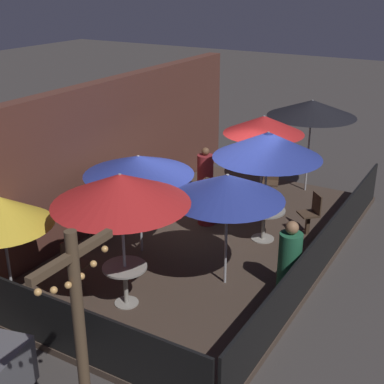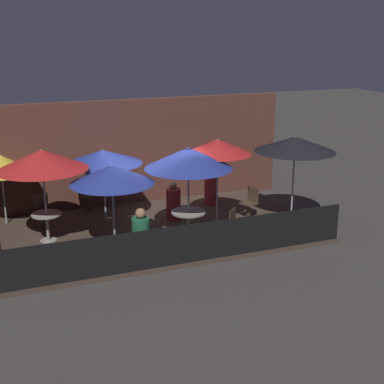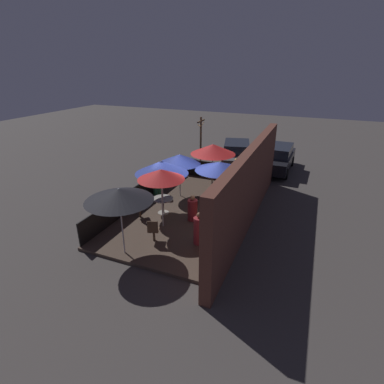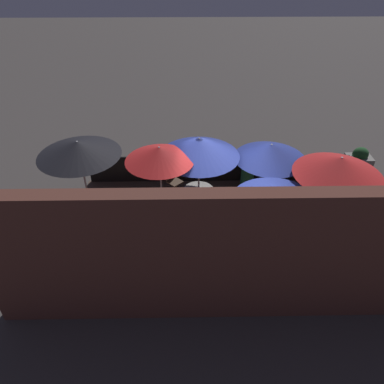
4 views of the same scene
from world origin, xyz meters
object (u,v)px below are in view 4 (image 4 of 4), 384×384
at_px(patio_umbrella_2, 159,154).
at_px(dining_table_0, 199,194).
at_px(patio_umbrella_5, 277,196).
at_px(patio_chair_0, 289,273).
at_px(patio_chair_1, 173,180).
at_px(patron_0, 197,228).
at_px(patio_umbrella_1, 340,166).
at_px(planter_box, 358,161).
at_px(patron_1, 248,170).
at_px(patron_2, 134,251).
at_px(dining_table_1, 326,215).
at_px(patio_umbrella_4, 271,151).
at_px(patio_chair_3, 340,246).
at_px(patio_umbrella_3, 78,148).
at_px(patio_chair_2, 121,212).
at_px(patio_umbrella_0, 199,147).

distance_m(patio_umbrella_2, dining_table_0, 2.07).
relative_size(patio_umbrella_5, patio_chair_0, 2.33).
bearing_deg(patio_chair_1, patio_umbrella_2, -55.90).
bearing_deg(patron_0, dining_table_0, -59.57).
height_order(patio_umbrella_1, planter_box, patio_umbrella_1).
height_order(patron_1, planter_box, patron_1).
bearing_deg(patron_1, patio_umbrella_1, -55.73).
height_order(patio_chair_0, patron_2, patron_2).
bearing_deg(dining_table_0, dining_table_1, 162.89).
height_order(patio_umbrella_2, planter_box, patio_umbrella_2).
bearing_deg(patio_chair_1, patio_umbrella_4, 31.90).
relative_size(patio_umbrella_4, planter_box, 2.23).
bearing_deg(planter_box, patron_0, 32.14).
bearing_deg(patio_umbrella_1, patio_umbrella_5, 27.36).
bearing_deg(patio_chair_1, dining_table_0, 0.00).
relative_size(patio_umbrella_5, patio_chair_3, 2.37).
xyz_separation_m(patio_umbrella_2, patio_umbrella_3, (2.19, -0.38, -0.02)).
relative_size(patron_1, patron_2, 1.08).
xyz_separation_m(patio_umbrella_5, dining_table_0, (1.79, -1.97, -1.34)).
bearing_deg(dining_table_1, patio_umbrella_3, -7.71).
bearing_deg(patio_umbrella_5, patio_chair_3, 171.68).
relative_size(patron_0, planter_box, 1.17).
height_order(dining_table_1, patio_chair_0, patio_chair_0).
bearing_deg(patio_umbrella_4, dining_table_1, 141.63).
relative_size(patio_umbrella_2, patio_chair_2, 2.71).
bearing_deg(patio_chair_1, patron_1, 55.41).
relative_size(patio_umbrella_3, planter_box, 2.52).
relative_size(patio_umbrella_1, patio_chair_2, 2.67).
height_order(patron_1, patron_2, patron_1).
bearing_deg(patio_umbrella_0, patio_umbrella_3, 2.91).
height_order(patio_umbrella_1, patron_2, patio_umbrella_1).
height_order(patio_umbrella_2, dining_table_0, patio_umbrella_2).
relative_size(patio_umbrella_3, patio_chair_3, 2.64).
bearing_deg(patron_2, planter_box, -53.28).
bearing_deg(planter_box, patio_chair_2, 20.45).
height_order(patio_umbrella_1, patio_umbrella_3, patio_umbrella_3).
height_order(patron_0, planter_box, patron_0).
bearing_deg(patio_umbrella_3, patio_umbrella_0, -177.09).
relative_size(patio_umbrella_4, patron_0, 1.90).
height_order(patio_chair_1, patron_2, patron_2).
bearing_deg(patio_umbrella_2, patio_chair_3, 159.82).
bearing_deg(patio_chair_2, patio_chair_0, -47.87).
relative_size(patio_umbrella_0, patio_chair_1, 2.57).
bearing_deg(patio_chair_0, patron_0, 88.37).
relative_size(patio_umbrella_2, dining_table_1, 3.19).
distance_m(patio_chair_0, patron_2, 3.77).
xyz_separation_m(patio_umbrella_1, patio_chair_2, (5.73, -0.32, -1.68)).
distance_m(patio_umbrella_0, patio_chair_0, 4.05).
distance_m(patio_umbrella_5, patron_2, 3.73).
distance_m(patio_umbrella_1, patio_umbrella_3, 6.82).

